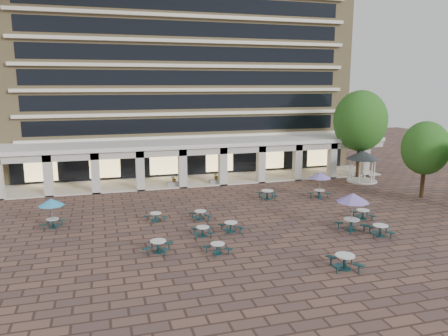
{
  "coord_description": "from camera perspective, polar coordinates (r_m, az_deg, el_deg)",
  "views": [
    {
      "loc": [
        -10.07,
        -30.24,
        10.32
      ],
      "look_at": [
        -0.47,
        3.0,
        3.66
      ],
      "focal_mm": 35.0,
      "sensor_mm": 36.0,
      "label": 1
    }
  ],
  "objects": [
    {
      "name": "ground",
      "position": [
        33.5,
        2.21,
        -7.05
      ],
      "size": [
        120.0,
        120.0,
        0.0
      ],
      "primitive_type": "plane",
      "color": "brown",
      "rests_on": "ground"
    },
    {
      "name": "apartment_building",
      "position": [
        56.65,
        -6.02,
        13.15
      ],
      "size": [
        40.0,
        15.5,
        25.2
      ],
      "color": "tan",
      "rests_on": "ground"
    },
    {
      "name": "retail_arcade",
      "position": [
        46.73,
        -3.47,
        1.87
      ],
      "size": [
        42.0,
        6.6,
        4.4
      ],
      "color": "white",
      "rests_on": "ground"
    },
    {
      "name": "picnic_table_0",
      "position": [
        27.88,
        -8.59,
        -9.95
      ],
      "size": [
        2.06,
        2.06,
        0.76
      ],
      "rotation": [
        0.0,
        0.0,
        -0.39
      ],
      "color": "#13373B",
      "rests_on": "ground"
    },
    {
      "name": "picnic_table_1",
      "position": [
        27.38,
        -0.84,
        -10.34
      ],
      "size": [
        1.76,
        1.76,
        0.67
      ],
      "rotation": [
        0.0,
        0.0,
        0.29
      ],
      "color": "#13373B",
      "rests_on": "ground"
    },
    {
      "name": "picnic_table_2",
      "position": [
        26.14,
        15.5,
        -11.58
      ],
      "size": [
        2.17,
        2.17,
        0.84
      ],
      "rotation": [
        0.0,
        0.0,
        -0.24
      ],
      "color": "#13373B",
      "rests_on": "ground"
    },
    {
      "name": "picnic_table_4",
      "position": [
        34.05,
        -21.63,
        -4.3
      ],
      "size": [
        1.88,
        1.88,
        2.17
      ],
      "rotation": [
        0.0,
        0.0,
        -0.27
      ],
      "color": "#13373B",
      "rests_on": "ground"
    },
    {
      "name": "picnic_table_5",
      "position": [
        31.24,
        0.91,
        -7.58
      ],
      "size": [
        1.63,
        1.63,
        0.7
      ],
      "rotation": [
        0.0,
        0.0,
        0.05
      ],
      "color": "#13373B",
      "rests_on": "ground"
    },
    {
      "name": "picnic_table_6",
      "position": [
        32.27,
        16.48,
        -3.93
      ],
      "size": [
        2.36,
        2.36,
        2.72
      ],
      "rotation": [
        0.0,
        0.0,
        0.19
      ],
      "color": "#13373B",
      "rests_on": "ground"
    },
    {
      "name": "picnic_table_7",
      "position": [
        32.26,
        19.75,
        -7.56
      ],
      "size": [
        2.09,
        2.09,
        0.77
      ],
      "rotation": [
        0.0,
        0.0,
        -0.37
      ],
      "color": "#13373B",
      "rests_on": "ground"
    },
    {
      "name": "picnic_table_8",
      "position": [
        30.34,
        -2.8,
        -8.18
      ],
      "size": [
        1.66,
        1.66,
        0.69
      ],
      "rotation": [
        0.0,
        0.0,
        -0.12
      ],
      "color": "#13373B",
      "rests_on": "ground"
    },
    {
      "name": "picnic_table_9",
      "position": [
        33.99,
        -3.11,
        -6.06
      ],
      "size": [
        1.59,
        1.59,
        0.7
      ],
      "rotation": [
        0.0,
        0.0,
        0.02
      ],
      "color": "#13373B",
      "rests_on": "ground"
    },
    {
      "name": "picnic_table_10",
      "position": [
        35.71,
        17.67,
        -5.69
      ],
      "size": [
        1.93,
        1.93,
        0.74
      ],
      "rotation": [
        0.0,
        0.0,
        -0.26
      ],
      "color": "#13373B",
      "rests_on": "ground"
    },
    {
      "name": "picnic_table_11",
      "position": [
        40.87,
        12.45,
        -1.06
      ],
      "size": [
        2.07,
        2.07,
        2.4
      ],
      "rotation": [
        0.0,
        0.0,
        0.39
      ],
      "color": "#13373B",
      "rests_on": "ground"
    },
    {
      "name": "picnic_table_12",
      "position": [
        33.92,
        -8.91,
        -6.25
      ],
      "size": [
        1.8,
        1.8,
        0.66
      ],
      "rotation": [
        0.0,
        0.0,
        0.39
      ],
      "color": "#13373B",
      "rests_on": "ground"
    },
    {
      "name": "picnic_table_13",
      "position": [
        39.98,
        5.67,
        -3.39
      ],
      "size": [
        2.08,
        2.08,
        0.82
      ],
      "rotation": [
        0.0,
        0.0,
        -0.2
      ],
      "color": "#13373B",
      "rests_on": "ground"
    },
    {
      "name": "gazebo",
      "position": [
        48.88,
        17.7,
        1.19
      ],
      "size": [
        3.58,
        3.58,
        3.34
      ],
      "rotation": [
        0.0,
        0.0,
        -0.28
      ],
      "color": "beige",
      "rests_on": "ground"
    },
    {
      "name": "tree_east_a",
      "position": [
        43.57,
        24.82,
        2.37
      ],
      "size": [
        4.24,
        4.24,
        7.07
      ],
      "color": "#382616",
      "rests_on": "ground"
    },
    {
      "name": "tree_east_c",
      "position": [
        50.44,
        17.38,
        5.89
      ],
      "size": [
        5.83,
        5.83,
        9.71
      ],
      "color": "#382616",
      "rests_on": "ground"
    },
    {
      "name": "planter_left",
      "position": [
        44.82,
        -6.52,
        -1.86
      ],
      "size": [
        1.5,
        0.61,
        1.22
      ],
      "color": "gray",
      "rests_on": "ground"
    },
    {
      "name": "planter_right",
      "position": [
        45.74,
        -1.01,
        -1.51
      ],
      "size": [
        1.5,
        0.7,
        1.24
      ],
      "color": "gray",
      "rests_on": "ground"
    }
  ]
}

